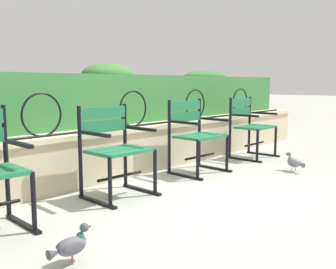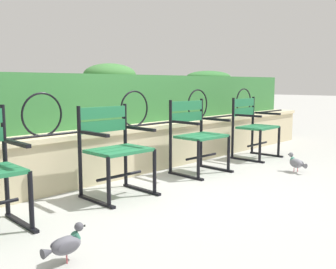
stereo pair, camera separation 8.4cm
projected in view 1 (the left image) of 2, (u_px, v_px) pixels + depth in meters
ground_plane at (176, 190)px, 3.88m from camera, size 60.00×60.00×0.00m
stone_wall at (116, 152)px, 4.44m from camera, size 8.12×0.41×0.56m
iron_arch_fence at (97, 114)px, 4.10m from camera, size 7.56×0.02×0.42m
hedge_row at (91, 97)px, 4.67m from camera, size 7.96×0.57×0.75m
park_chair_centre_left at (114, 147)px, 3.65m from camera, size 0.59×0.53×0.85m
park_chair_centre_right at (195, 134)px, 4.62m from camera, size 0.61×0.54×0.86m
park_chair_rightmost at (250, 125)px, 5.56m from camera, size 0.59×0.53×0.86m
pigeon_near_chairs at (294, 162)px, 4.69m from camera, size 0.17×0.28×0.22m
pigeon_far_side at (71, 245)px, 2.29m from camera, size 0.29×0.11×0.22m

